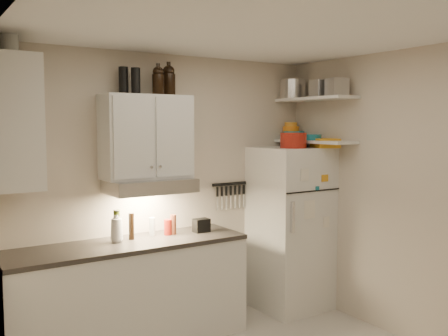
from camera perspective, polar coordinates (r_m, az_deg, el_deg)
ceiling at (r=3.60m, az=4.61°, el=15.78°), size 3.20×3.00×0.02m
back_wall at (r=4.87m, az=-6.39°, el=-2.55°), size 3.20×0.02×2.60m
left_wall at (r=2.93m, az=-21.72°, el=-7.88°), size 0.02×3.00×2.60m
right_wall at (r=4.73m, az=20.18°, el=-3.03°), size 0.02×3.00×2.60m
base_cabinet at (r=4.57m, az=-10.87°, el=-14.21°), size 2.10×0.60×0.88m
countertop at (r=4.44m, az=-10.97°, el=-8.59°), size 2.10×0.62×0.04m
upper_cabinet at (r=4.54m, az=-8.86°, el=3.53°), size 0.80×0.33×0.75m
side_cabinet at (r=4.07m, az=-22.88°, el=4.81°), size 0.33×0.55×1.00m
range_hood at (r=4.51m, az=-8.45°, el=-2.01°), size 0.76×0.46×0.12m
fridge at (r=5.34m, az=7.58°, el=-6.80°), size 0.70×0.68×1.70m
shelf_hi at (r=5.26m, az=10.38°, el=7.78°), size 0.30×0.95×0.03m
shelf_lo at (r=5.26m, az=10.31°, el=2.99°), size 0.30×0.95×0.03m
knife_strip at (r=5.19m, az=0.67°, el=-1.83°), size 0.42×0.02×0.03m
dutch_oven at (r=5.07m, az=7.92°, el=3.14°), size 0.27×0.27×0.15m
book_stack at (r=5.21m, az=11.48°, el=2.81°), size 0.32×0.35×0.09m
spice_jar at (r=5.18m, az=9.09°, el=2.81°), size 0.06×0.06×0.09m
stock_pot at (r=5.53m, az=7.86°, el=8.89°), size 0.29×0.29×0.20m
tin_a at (r=5.21m, az=10.95°, el=8.91°), size 0.19×0.17×0.17m
tin_b at (r=5.07m, az=12.78°, el=9.00°), size 0.21×0.21×0.17m
bowl_teal at (r=5.51m, az=7.99°, el=3.73°), size 0.22×0.22×0.09m
bowl_orange at (r=5.56m, az=7.65°, el=4.47°), size 0.18×0.18×0.05m
bowl_yellow at (r=5.56m, az=7.65°, el=4.97°), size 0.14×0.14×0.04m
plates at (r=5.25m, az=9.78°, el=3.49°), size 0.28×0.28×0.06m
growler_a at (r=4.55m, az=-7.53°, el=9.91°), size 0.11×0.11×0.26m
growler_b at (r=4.68m, az=-6.33°, el=9.95°), size 0.14×0.14×0.29m
thermos_a at (r=4.50m, az=-10.05°, el=9.76°), size 0.10×0.10×0.23m
thermos_b at (r=4.54m, az=-11.41°, el=9.75°), size 0.09×0.09×0.24m
side_jar at (r=4.12m, az=-23.35°, el=13.00°), size 0.17×0.17×0.18m
soap_bottle at (r=4.43m, az=-12.18°, el=-6.29°), size 0.13×0.14×0.31m
pepper_mill at (r=4.67m, az=-5.83°, el=-6.45°), size 0.06×0.06×0.18m
oil_bottle at (r=4.45m, az=-12.15°, el=-6.48°), size 0.06×0.06×0.28m
vinegar_bottle at (r=4.51m, az=-10.53°, el=-6.57°), size 0.05×0.05×0.24m
clear_bottle at (r=4.65m, az=-8.21°, el=-6.64°), size 0.06×0.06×0.17m
red_jar at (r=4.66m, az=-6.44°, el=-6.74°), size 0.07×0.07×0.14m
caddy at (r=4.76m, az=-2.61°, el=-6.56°), size 0.15×0.11×0.13m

